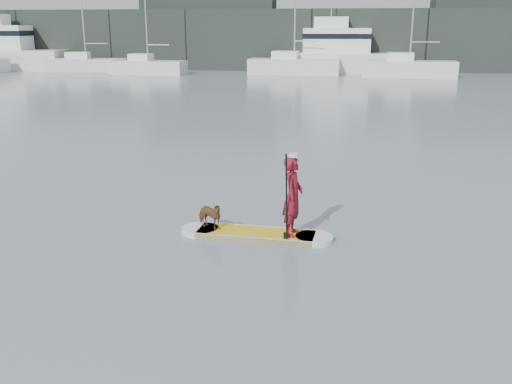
# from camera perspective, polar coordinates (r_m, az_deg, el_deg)

# --- Properties ---
(ground) EXTENTS (140.00, 140.00, 0.00)m
(ground) POSITION_cam_1_polar(r_m,az_deg,el_deg) (9.97, -16.87, -10.26)
(ground) COLOR slate
(ground) RESTS_ON ground
(paddleboard) EXTENTS (3.29, 0.97, 0.12)m
(paddleboard) POSITION_cam_1_polar(r_m,az_deg,el_deg) (12.21, 0.00, -4.24)
(paddleboard) COLOR gold
(paddleboard) RESTS_ON ground
(paddler) EXTENTS (0.48, 0.66, 1.67)m
(paddler) POSITION_cam_1_polar(r_m,az_deg,el_deg) (11.79, 3.71, -0.43)
(paddler) COLOR maroon
(paddler) RESTS_ON paddleboard
(white_cap) EXTENTS (0.22, 0.22, 0.07)m
(white_cap) POSITION_cam_1_polar(r_m,az_deg,el_deg) (11.57, 3.78, 3.69)
(white_cap) COLOR silver
(white_cap) RESTS_ON paddler
(dog) EXTENTS (0.77, 0.61, 0.59)m
(dog) POSITION_cam_1_polar(r_m,az_deg,el_deg) (12.34, -4.70, -2.32)
(dog) COLOR brown
(dog) RESTS_ON paddleboard
(paddle) EXTENTS (0.10, 0.30, 2.00)m
(paddle) POSITION_cam_1_polar(r_m,az_deg,el_deg) (11.58, 3.05, -1.56)
(paddle) COLOR black
(paddle) RESTS_ON ground
(sailboat_b) EXTENTS (8.09, 3.78, 11.56)m
(sailboat_b) POSITION_cam_1_polar(r_m,az_deg,el_deg) (60.20, -16.66, 12.22)
(sailboat_b) COLOR silver
(sailboat_b) RESTS_ON ground
(sailboat_c) EXTENTS (7.14, 2.85, 10.03)m
(sailboat_c) POSITION_cam_1_polar(r_m,az_deg,el_deg) (55.50, -10.78, 12.25)
(sailboat_c) COLOR silver
(sailboat_c) RESTS_ON ground
(sailboat_d) EXTENTS (8.59, 3.06, 12.48)m
(sailboat_d) POSITION_cam_1_polar(r_m,az_deg,el_deg) (54.83, 3.75, 12.61)
(sailboat_d) COLOR silver
(sailboat_d) RESTS_ON ground
(sailboat_e) EXTENTS (8.23, 3.20, 11.69)m
(sailboat_e) POSITION_cam_1_polar(r_m,az_deg,el_deg) (53.25, 14.99, 11.94)
(sailboat_e) COLOR silver
(sailboat_e) RESTS_ON ground
(motor_yacht_a) EXTENTS (11.56, 3.89, 6.87)m
(motor_yacht_a) POSITION_cam_1_polar(r_m,az_deg,el_deg) (56.90, 8.65, 13.64)
(motor_yacht_a) COLOR silver
(motor_yacht_a) RESTS_ON ground
(motor_yacht_b) EXTENTS (11.24, 4.25, 7.32)m
(motor_yacht_b) POSITION_cam_1_polar(r_m,az_deg,el_deg) (65.72, -23.77, 12.93)
(motor_yacht_b) COLOR silver
(motor_yacht_b) RESTS_ON ground
(shore_mass) EXTENTS (90.00, 6.00, 6.00)m
(shore_mass) POSITION_cam_1_polar(r_m,az_deg,el_deg) (61.17, 4.60, 14.94)
(shore_mass) COLOR black
(shore_mass) RESTS_ON ground
(shore_building_west) EXTENTS (14.00, 4.00, 9.00)m
(shore_building_west) POSITION_cam_1_polar(r_m,az_deg,el_deg) (63.59, -4.71, 16.34)
(shore_building_west) COLOR black
(shore_building_west) RESTS_ON ground
(shore_building_east) EXTENTS (10.00, 4.00, 8.00)m
(shore_building_east) POSITION_cam_1_polar(r_m,az_deg,el_deg) (63.58, 21.68, 14.84)
(shore_building_east) COLOR black
(shore_building_east) RESTS_ON ground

